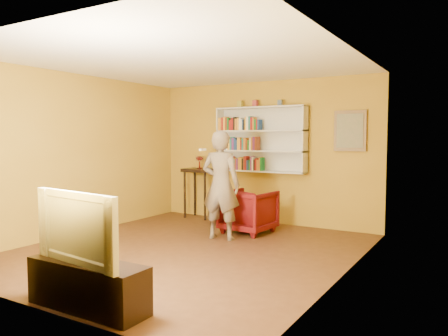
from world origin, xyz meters
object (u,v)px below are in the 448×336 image
at_px(armchair, 248,211).
at_px(television, 87,226).
at_px(person, 221,185).
at_px(console_table, 200,177).
at_px(ruby_lustre, 200,160).
at_px(tv_cabinet, 88,285).
at_px(bookshelf, 262,140).

relative_size(armchair, television, 0.69).
bearing_deg(person, armchair, -110.95).
height_order(console_table, armchair, console_table).
bearing_deg(ruby_lustre, console_table, -78.69).
xyz_separation_m(armchair, tv_cabinet, (0.25, -3.77, -0.14)).
bearing_deg(bookshelf, tv_cabinet, -84.58).
distance_m(tv_cabinet, television, 0.57).
relative_size(tv_cabinet, television, 1.09).
bearing_deg(armchair, television, 98.79).
distance_m(armchair, person, 0.85).
xyz_separation_m(armchair, person, (-0.15, -0.67, 0.50)).
bearing_deg(console_table, tv_cabinet, -68.62).
height_order(bookshelf, ruby_lustre, bookshelf).
distance_m(ruby_lustre, television, 4.85).
bearing_deg(tv_cabinet, person, 97.41).
bearing_deg(armchair, tv_cabinet, 98.79).
height_order(person, television, person).
xyz_separation_m(console_table, armchair, (1.51, -0.73, -0.46)).
relative_size(person, television, 1.49).
bearing_deg(tv_cabinet, armchair, 93.84).
height_order(bookshelf, person, bookshelf).
xyz_separation_m(bookshelf, television, (0.44, -4.66, -0.80)).
bearing_deg(ruby_lustre, person, -45.85).
xyz_separation_m(person, television, (0.40, -3.10, -0.08)).
relative_size(person, tv_cabinet, 1.36).
relative_size(console_table, ruby_lustre, 3.96).
bearing_deg(bookshelf, television, -84.58).
height_order(bookshelf, console_table, bookshelf).
height_order(console_table, television, television).
xyz_separation_m(bookshelf, tv_cabinet, (0.44, -4.66, -1.36)).
height_order(console_table, person, person).
xyz_separation_m(ruby_lustre, person, (1.36, -1.40, -0.31)).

